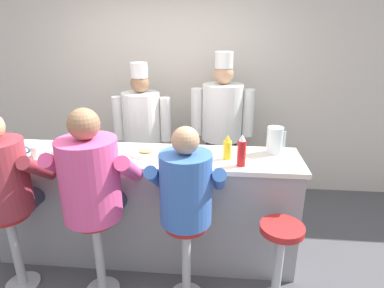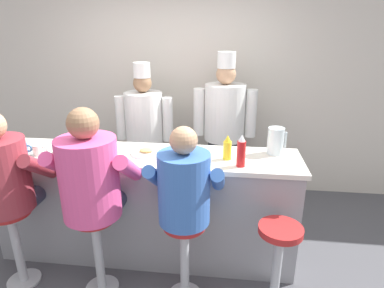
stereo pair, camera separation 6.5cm
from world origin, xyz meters
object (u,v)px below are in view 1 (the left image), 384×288
(hot_sauce_bottle_orange, at_px, (189,155))
(coffee_mug_white, at_px, (37,151))
(napkin_dispenser_chrome, at_px, (111,152))
(ketchup_bottle_red, at_px, (242,151))
(water_pitcher_clear, at_px, (275,140))
(coffee_mug_blue, at_px, (20,150))
(mustard_bottle_yellow, at_px, (227,148))
(diner_seated_maroon, at_px, (4,181))
(cook_in_whites_far, at_px, (222,125))
(diner_seated_pink, at_px, (93,182))
(empty_stool_round, at_px, (279,253))
(cereal_bowl, at_px, (60,152))
(breakfast_plate, at_px, (146,153))
(cook_in_whites_near, at_px, (142,131))
(diner_seated_blue, at_px, (186,193))

(hot_sauce_bottle_orange, relative_size, coffee_mug_white, 1.09)
(napkin_dispenser_chrome, bearing_deg, ketchup_bottle_red, -1.55)
(napkin_dispenser_chrome, bearing_deg, water_pitcher_clear, 11.74)
(coffee_mug_blue, bearing_deg, mustard_bottle_yellow, 2.75)
(diner_seated_maroon, distance_m, cook_in_whites_far, 2.22)
(hot_sauce_bottle_orange, xyz_separation_m, diner_seated_pink, (-0.68, -0.32, -0.11))
(water_pitcher_clear, bearing_deg, empty_stool_round, -90.70)
(hot_sauce_bottle_orange, distance_m, cereal_bowl, 1.13)
(mustard_bottle_yellow, height_order, cereal_bowl, mustard_bottle_yellow)
(diner_seated_maroon, relative_size, empty_stool_round, 2.10)
(coffee_mug_blue, relative_size, diner_seated_pink, 0.09)
(cereal_bowl, distance_m, empty_stool_round, 1.97)
(breakfast_plate, distance_m, cook_in_whites_far, 1.20)
(ketchup_bottle_red, distance_m, mustard_bottle_yellow, 0.18)
(cereal_bowl, bearing_deg, coffee_mug_blue, -172.96)
(cereal_bowl, relative_size, napkin_dispenser_chrome, 1.13)
(cereal_bowl, bearing_deg, cook_in_whites_near, 64.70)
(mustard_bottle_yellow, bearing_deg, napkin_dispenser_chrome, -173.57)
(diner_seated_maroon, distance_m, diner_seated_blue, 1.39)
(diner_seated_blue, relative_size, cook_in_whites_far, 0.79)
(water_pitcher_clear, height_order, diner_seated_pink, diner_seated_pink)
(diner_seated_blue, bearing_deg, coffee_mug_blue, 165.84)
(cereal_bowl, bearing_deg, ketchup_bottle_red, -3.44)
(cereal_bowl, xyz_separation_m, cook_in_whites_far, (1.39, 1.09, -0.04))
(mustard_bottle_yellow, distance_m, diner_seated_blue, 0.57)
(diner_seated_pink, distance_m, cook_in_whites_far, 1.77)
(diner_seated_pink, bearing_deg, diner_seated_blue, -0.49)
(ketchup_bottle_red, relative_size, breakfast_plate, 0.99)
(coffee_mug_white, bearing_deg, ketchup_bottle_red, -1.19)
(diner_seated_maroon, bearing_deg, cereal_bowl, 58.37)
(breakfast_plate, height_order, coffee_mug_white, coffee_mug_white)
(ketchup_bottle_red, height_order, coffee_mug_blue, ketchup_bottle_red)
(water_pitcher_clear, height_order, breakfast_plate, water_pitcher_clear)
(cook_in_whites_near, bearing_deg, coffee_mug_white, -121.50)
(ketchup_bottle_red, xyz_separation_m, coffee_mug_blue, (-1.87, 0.05, -0.08))
(napkin_dispenser_chrome, xyz_separation_m, cook_in_whites_near, (-0.01, 1.07, -0.15))
(hot_sauce_bottle_orange, bearing_deg, mustard_bottle_yellow, 23.13)
(cereal_bowl, bearing_deg, breakfast_plate, 6.20)
(diner_seated_blue, bearing_deg, ketchup_bottle_red, 38.51)
(cereal_bowl, relative_size, diner_seated_maroon, 0.10)
(diner_seated_pink, bearing_deg, mustard_bottle_yellow, 24.48)
(breakfast_plate, relative_size, cereal_bowl, 1.78)
(ketchup_bottle_red, relative_size, empty_stool_round, 0.37)
(napkin_dispenser_chrome, relative_size, empty_stool_round, 0.19)
(coffee_mug_blue, relative_size, napkin_dispenser_chrome, 1.09)
(diner_seated_pink, distance_m, cook_in_whites_near, 1.41)
(mustard_bottle_yellow, height_order, coffee_mug_blue, mustard_bottle_yellow)
(coffee_mug_white, bearing_deg, cook_in_whites_near, 58.50)
(diner_seated_pink, height_order, cook_in_whites_far, cook_in_whites_far)
(mustard_bottle_yellow, bearing_deg, cereal_bowl, -178.26)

